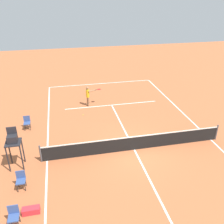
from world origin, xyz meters
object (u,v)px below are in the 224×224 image
tennis_ball (83,115)px  courtside_chair_far (21,179)px  courtside_chair_near (13,215)px  umpire_chair (13,142)px  equipment_bag (31,210)px  courtside_chair_mid (27,122)px  player_serving (88,94)px

tennis_ball → courtside_chair_far: 8.15m
courtside_chair_far → tennis_ball: bearing=-117.7°
courtside_chair_far → courtside_chair_near: bearing=88.6°
umpire_chair → equipment_bag: 3.90m
tennis_ball → umpire_chair: umpire_chair is taller
tennis_ball → courtside_chair_near: 10.14m
equipment_bag → courtside_chair_mid: bearing=-84.2°
courtside_chair_near → equipment_bag: courtside_chair_near is taller
player_serving → courtside_chair_mid: size_ratio=1.79×
umpire_chair → courtside_chair_far: umpire_chair is taller
equipment_bag → player_serving: bearing=-110.3°
tennis_ball → courtside_chair_mid: bearing=17.2°
umpire_chair → courtside_chair_near: size_ratio=2.54×
courtside_chair_mid → umpire_chair: bearing=87.5°
courtside_chair_near → courtside_chair_mid: bearing=-88.8°
courtside_chair_near → courtside_chair_far: size_ratio=1.00×
umpire_chair → equipment_bag: (-0.97, 3.49, -1.46)m
courtside_chair_near → equipment_bag: 0.86m
courtside_chair_far → equipment_bag: 1.82m
courtside_chair_mid → courtside_chair_far: same height
courtside_chair_far → equipment_bag: (-0.55, 1.69, -0.38)m
player_serving → courtside_chair_mid: player_serving is taller
player_serving → equipment_bag: size_ratio=2.24×
player_serving → courtside_chair_far: 9.96m
player_serving → tennis_ball: size_ratio=25.07×
player_serving → umpire_chair: umpire_chair is taller
umpire_chair → courtside_chair_near: (-0.36, 3.97, -1.07)m
courtside_chair_mid → equipment_bag: courtside_chair_mid is taller
umpire_chair → courtside_chair_near: bearing=95.2°
player_serving → umpire_chair: 8.63m
courtside_chair_near → courtside_chair_far: 2.17m
tennis_ball → player_serving: bearing=-111.8°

